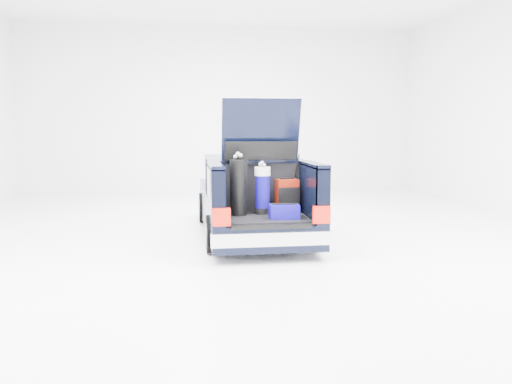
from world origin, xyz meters
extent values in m
plane|color=white|center=(0.00, 0.00, 0.00)|extent=(14.00, 14.00, 0.00)
cube|color=black|center=(0.00, 0.65, 0.50)|extent=(1.75, 3.00, 0.70)
cube|color=black|center=(0.00, 2.22, 0.40)|extent=(1.70, 0.30, 0.50)
cube|color=#B8B8BF|center=(0.00, 2.36, 0.33)|extent=(1.72, 0.10, 0.22)
cube|color=black|center=(0.00, 0.15, 1.12)|extent=(1.55, 1.95, 0.54)
cube|color=black|center=(0.00, 0.15, 1.41)|extent=(1.62, 2.05, 0.06)
cube|color=black|center=(0.00, -1.50, 0.35)|extent=(1.75, 1.30, 0.40)
cube|color=black|center=(0.00, -1.48, 0.57)|extent=(1.32, 1.18, 0.05)
cube|color=black|center=(-0.78, -1.50, 0.97)|extent=(0.20, 1.30, 0.85)
cube|color=black|center=(0.78, -1.50, 0.97)|extent=(0.20, 1.30, 0.85)
cube|color=black|center=(-0.78, -1.50, 1.41)|extent=(0.20, 1.30, 0.06)
cube|color=black|center=(0.78, -1.50, 1.41)|extent=(0.20, 1.30, 0.06)
cube|color=black|center=(0.00, -0.88, 0.97)|extent=(1.36, 0.08, 0.84)
cube|color=#B8B8BF|center=(0.00, -2.18, 0.38)|extent=(1.80, 0.12, 0.20)
cube|color=#A81107|center=(-0.74, -2.15, 0.72)|extent=(0.26, 0.07, 0.26)
cube|color=#A81107|center=(0.74, -2.15, 0.72)|extent=(0.26, 0.07, 0.26)
cube|color=black|center=(0.00, -2.15, 0.56)|extent=(1.20, 0.06, 0.06)
cube|color=black|center=(0.00, -1.05, 1.96)|extent=(1.28, 0.33, 1.03)
cube|color=black|center=(0.00, -1.01, 2.10)|extent=(0.95, 0.17, 0.54)
cylinder|color=black|center=(-0.82, 1.45, 0.31)|extent=(0.20, 0.62, 0.62)
cylinder|color=slate|center=(-0.82, 1.45, 0.31)|extent=(0.23, 0.36, 0.36)
cylinder|color=black|center=(0.82, 1.45, 0.31)|extent=(0.20, 0.62, 0.62)
cylinder|color=slate|center=(0.82, 1.45, 0.31)|extent=(0.23, 0.36, 0.36)
cylinder|color=black|center=(-0.82, -1.35, 0.31)|extent=(0.20, 0.62, 0.62)
cylinder|color=slate|center=(-0.82, -1.35, 0.31)|extent=(0.23, 0.36, 0.36)
cylinder|color=black|center=(0.82, -1.35, 0.31)|extent=(0.20, 0.62, 0.62)
cylinder|color=slate|center=(0.82, -1.35, 0.31)|extent=(0.23, 0.36, 0.36)
cube|color=#651003|center=(0.42, -1.18, 0.88)|extent=(0.38, 0.27, 0.55)
cube|color=black|center=(0.42, -1.18, 1.17)|extent=(0.23, 0.08, 0.03)
cube|color=black|center=(0.42, -1.28, 0.82)|extent=(0.36, 0.07, 0.42)
cylinder|color=black|center=(-0.40, -1.32, 1.05)|extent=(0.29, 0.33, 0.90)
cube|color=white|center=(-0.40, -1.20, 1.08)|extent=(0.11, 0.03, 0.32)
sphere|color=#99999E|center=(-0.44, -1.30, 1.54)|extent=(0.07, 0.07, 0.07)
sphere|color=#99999E|center=(-0.37, -1.35, 1.56)|extent=(0.07, 0.07, 0.07)
cylinder|color=black|center=(0.00, -1.22, 0.65)|extent=(0.27, 0.27, 0.10)
cylinder|color=#0C046A|center=(0.00, -1.22, 0.97)|extent=(0.25, 0.25, 0.54)
cylinder|color=white|center=(0.00, -1.22, 1.29)|extent=(0.27, 0.27, 0.14)
sphere|color=#99999E|center=(0.03, -1.20, 1.39)|extent=(0.06, 0.06, 0.06)
sphere|color=#99999E|center=(0.00, -1.18, 1.43)|extent=(0.06, 0.06, 0.06)
cube|color=#0C046A|center=(0.26, -1.72, 0.71)|extent=(0.46, 0.31, 0.22)
cylinder|color=black|center=(0.26, -1.72, 0.83)|extent=(0.40, 0.04, 0.02)
camera|label=1|loc=(-1.35, -9.82, 2.04)|focal=38.00mm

